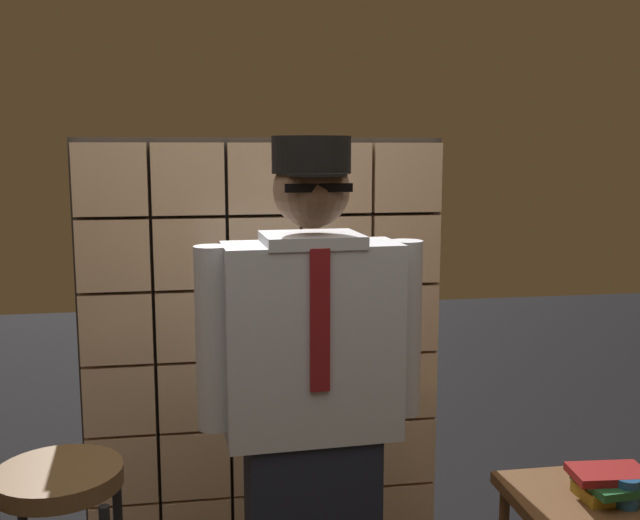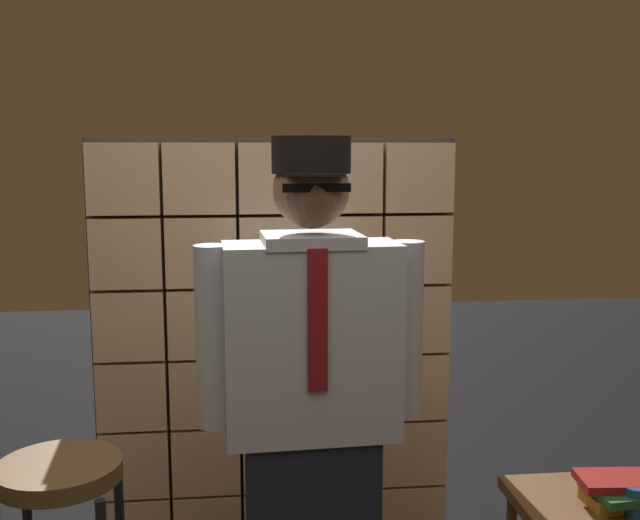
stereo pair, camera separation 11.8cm
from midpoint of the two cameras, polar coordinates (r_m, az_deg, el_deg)
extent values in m
cube|color=#E0B78C|center=(3.27, 3.05, -19.42)|extent=(0.27, 0.08, 0.27)
cube|color=#E0B78C|center=(3.32, 8.19, -19.01)|extent=(0.27, 0.08, 0.27)
cube|color=#E0B78C|center=(3.14, -13.10, -15.14)|extent=(0.27, 0.08, 0.27)
cube|color=#E0B78C|center=(3.11, -7.70, -15.17)|extent=(0.27, 0.08, 0.27)
cube|color=#E0B78C|center=(3.12, -2.27, -15.06)|extent=(0.27, 0.08, 0.27)
cube|color=#E0B78C|center=(3.15, 3.09, -14.83)|extent=(0.27, 0.08, 0.27)
cube|color=#E0B78C|center=(3.20, 8.30, -14.49)|extent=(0.27, 0.08, 0.27)
cube|color=#E0B78C|center=(3.03, -13.28, -10.21)|extent=(0.27, 0.08, 0.27)
cube|color=#E0B78C|center=(3.01, -7.81, -10.20)|extent=(0.27, 0.08, 0.27)
cube|color=#E0B78C|center=(3.01, -2.30, -10.10)|extent=(0.27, 0.08, 0.27)
cube|color=#E0B78C|center=(3.04, 3.14, -9.91)|extent=(0.27, 0.08, 0.27)
cube|color=#E0B78C|center=(3.10, 8.41, -9.64)|extent=(0.27, 0.08, 0.27)
cube|color=#E0B78C|center=(2.95, -13.48, -4.97)|extent=(0.27, 0.08, 0.27)
cube|color=#E0B78C|center=(2.93, -7.93, -4.92)|extent=(0.27, 0.08, 0.27)
cube|color=#E0B78C|center=(2.93, -2.34, -4.82)|extent=(0.27, 0.08, 0.27)
cube|color=#E0B78C|center=(2.97, 3.18, -4.68)|extent=(0.27, 0.08, 0.27)
cube|color=#E0B78C|center=(3.02, 8.53, -4.51)|extent=(0.27, 0.08, 0.27)
cube|color=#E0B78C|center=(2.90, -13.67, 0.51)|extent=(0.27, 0.08, 0.27)
cube|color=#E0B78C|center=(2.88, -8.04, 0.60)|extent=(0.27, 0.08, 0.27)
cube|color=#E0B78C|center=(2.88, -2.37, 0.69)|extent=(0.27, 0.08, 0.27)
cube|color=#E0B78C|center=(2.91, 3.23, 0.78)|extent=(0.27, 0.08, 0.27)
cube|color=#E0B78C|center=(2.97, 8.66, 0.85)|extent=(0.27, 0.08, 0.27)
cube|color=#E0B78C|center=(2.88, -13.88, 6.14)|extent=(0.27, 0.08, 0.27)
cube|color=#E0B78C|center=(2.85, -8.17, 6.28)|extent=(0.27, 0.08, 0.27)
cube|color=#E0B78C|center=(2.86, -2.41, 6.36)|extent=(0.27, 0.08, 0.27)
cube|color=#E0B78C|center=(2.89, 3.28, 6.38)|extent=(0.27, 0.08, 0.27)
cube|color=#E0B78C|center=(2.95, 8.78, 6.34)|extent=(0.27, 0.08, 0.27)
cube|color=#38332D|center=(3.02, -2.39, -7.22)|extent=(1.45, 0.02, 1.74)
cube|color=silver|center=(2.18, 0.89, -6.29)|extent=(0.52, 0.25, 0.58)
cube|color=maroon|center=(2.05, 1.47, -4.76)|extent=(0.06, 0.01, 0.41)
cube|color=silver|center=(2.12, 0.91, 1.58)|extent=(0.29, 0.25, 0.04)
sphere|color=#846047|center=(2.11, 0.92, 5.47)|extent=(0.22, 0.22, 0.22)
ellipsoid|color=black|center=(2.06, 1.16, 4.31)|extent=(0.15, 0.09, 0.10)
cube|color=black|center=(2.01, 1.43, 5.62)|extent=(0.19, 0.02, 0.02)
cylinder|color=black|center=(2.03, 1.34, 6.65)|extent=(0.17, 0.17, 0.01)
cylinder|color=black|center=(2.11, 0.93, 8.17)|extent=(0.23, 0.23, 0.11)
cylinder|color=silver|center=(2.24, 8.18, -5.35)|extent=(0.11, 0.11, 0.54)
cylinder|color=silver|center=(2.15, -6.73, -5.96)|extent=(0.11, 0.11, 0.54)
cylinder|color=brown|center=(2.19, -18.11, -15.34)|extent=(0.34, 0.34, 0.05)
cube|color=brown|center=(2.64, 22.52, -17.74)|extent=(0.52, 0.52, 0.04)
cube|color=olive|center=(2.65, 23.12, -16.74)|extent=(0.18, 0.14, 0.04)
cube|color=#1E592D|center=(2.63, 23.37, -16.16)|extent=(0.19, 0.20, 0.03)
cube|color=maroon|center=(2.63, 23.32, -15.49)|extent=(0.25, 0.17, 0.03)
cylinder|color=navy|center=(2.61, 24.52, -16.61)|extent=(0.08, 0.08, 0.09)
camera|label=1|loc=(0.06, -88.42, 0.24)|focal=41.22mm
camera|label=2|loc=(0.06, 91.58, -0.24)|focal=41.22mm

